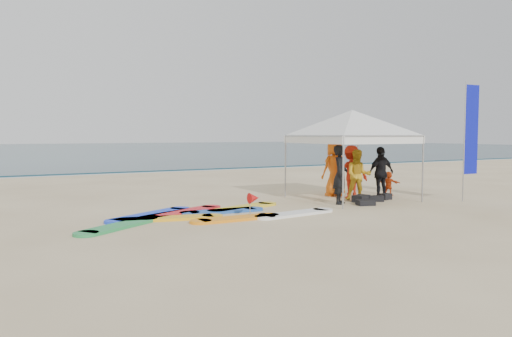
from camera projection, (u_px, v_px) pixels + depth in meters
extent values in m
plane|color=beige|center=(316.00, 227.00, 11.45)|extent=(120.00, 120.00, 0.00)
cube|color=#0C2633|center=(46.00, 150.00, 64.16)|extent=(160.00, 84.00, 0.08)
cube|color=silver|center=(125.00, 173.00, 27.44)|extent=(160.00, 1.20, 0.01)
imported|color=black|center=(340.00, 175.00, 15.20)|extent=(0.77, 0.77, 1.80)
imported|color=gold|center=(358.00, 175.00, 15.99)|extent=(1.01, 0.96, 1.64)
imported|color=red|center=(351.00, 172.00, 16.57)|extent=(1.29, 1.00, 1.76)
imported|color=black|center=(381.00, 173.00, 16.41)|extent=(1.01, 0.42, 1.72)
imported|color=orange|center=(335.00, 168.00, 17.16)|extent=(0.94, 0.62, 1.92)
imported|color=#C84011|center=(389.00, 183.00, 17.39)|extent=(0.54, 0.81, 0.84)
cylinder|color=#A5A5A8|center=(285.00, 166.00, 16.86)|extent=(0.05, 0.05, 2.08)
cylinder|color=#A5A5A8|center=(358.00, 164.00, 18.33)|extent=(0.05, 0.05, 2.08)
cylinder|color=#A5A5A8|center=(343.00, 173.00, 14.11)|extent=(0.05, 0.05, 2.08)
cylinder|color=#A5A5A8|center=(423.00, 169.00, 15.59)|extent=(0.05, 0.05, 2.08)
cube|color=white|center=(386.00, 140.00, 14.79)|extent=(3.22, 0.02, 0.24)
cube|color=white|center=(323.00, 139.00, 17.53)|extent=(3.22, 0.02, 0.24)
cube|color=white|center=(312.00, 140.00, 15.42)|extent=(0.02, 3.22, 0.24)
cube|color=white|center=(388.00, 139.00, 16.90)|extent=(0.02, 3.22, 0.24)
pyramid|color=white|center=(352.00, 110.00, 16.09)|extent=(4.41, 4.41, 0.83)
cylinder|color=#A5A5A8|center=(464.00, 142.00, 15.68)|extent=(0.04, 0.04, 3.79)
cube|color=#0A11AE|center=(471.00, 130.00, 15.81)|extent=(0.60, 0.03, 2.82)
cylinder|color=#A5A5A8|center=(250.00, 206.00, 12.74)|extent=(0.02, 0.02, 0.60)
cone|color=red|center=(254.00, 198.00, 12.78)|extent=(0.28, 0.28, 0.28)
cube|color=black|center=(361.00, 199.00, 15.68)|extent=(0.65, 0.54, 0.22)
cube|color=black|center=(376.00, 199.00, 15.83)|extent=(0.55, 0.50, 0.18)
cube|color=black|center=(365.00, 203.00, 14.97)|extent=(0.60, 0.53, 0.16)
cube|color=black|center=(386.00, 197.00, 16.25)|extent=(0.40, 0.32, 0.20)
cube|color=orange|center=(236.00, 219.00, 12.42)|extent=(1.90, 0.55, 0.07)
cube|color=#F7AF1A|center=(170.00, 218.00, 12.46)|extent=(2.22, 0.99, 0.07)
cube|color=#279049|center=(119.00, 226.00, 11.40)|extent=(1.94, 1.58, 0.07)
cube|color=white|center=(295.00, 214.00, 13.18)|extent=(2.06, 0.81, 0.07)
cube|color=yellow|center=(243.00, 207.00, 14.29)|extent=(2.10, 1.15, 0.07)
cube|color=#2051AF|center=(222.00, 211.00, 13.60)|extent=(1.89, 0.66, 0.07)
cube|color=red|center=(182.00, 212.00, 13.42)|extent=(2.31, 1.46, 0.07)
cube|color=blue|center=(150.00, 215.00, 13.00)|extent=(2.32, 1.65, 0.07)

